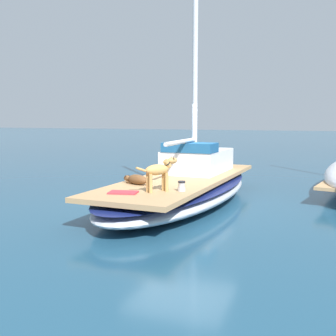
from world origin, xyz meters
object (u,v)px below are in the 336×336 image
at_px(dog_tan, 159,171).
at_px(coiled_rope, 144,181).
at_px(deck_towel, 123,192).
at_px(sailboat_main, 182,190).
at_px(dog_brown, 136,179).
at_px(deck_winch, 182,187).

height_order(dog_tan, coiled_rope, dog_tan).
bearing_deg(coiled_rope, deck_towel, -81.68).
relative_size(sailboat_main, dog_brown, 8.26).
relative_size(dog_tan, coiled_rope, 2.39).
bearing_deg(sailboat_main, dog_brown, -114.40).
relative_size(dog_tan, deck_towel, 1.38).
xyz_separation_m(sailboat_main, coiled_rope, (-0.62, -0.96, 0.35)).
relative_size(sailboat_main, coiled_rope, 22.75).
xyz_separation_m(dog_brown, deck_towel, (0.22, -1.10, -0.09)).
bearing_deg(sailboat_main, dog_tan, -84.57).
xyz_separation_m(sailboat_main, deck_winch, (0.61, -1.86, 0.42)).
distance_m(sailboat_main, coiled_rope, 1.19).
bearing_deg(dog_tan, sailboat_main, 95.43).
bearing_deg(coiled_rope, dog_brown, -89.57).
height_order(deck_winch, coiled_rope, deck_winch).
distance_m(dog_tan, deck_towel, 0.84).
bearing_deg(coiled_rope, dog_tan, -53.00).
bearing_deg(deck_winch, dog_tan, -156.61).
height_order(sailboat_main, dog_brown, dog_brown).
bearing_deg(dog_brown, dog_tan, -39.88).
xyz_separation_m(dog_brown, dog_tan, (0.81, -0.68, 0.32)).
height_order(sailboat_main, coiled_rope, coiled_rope).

